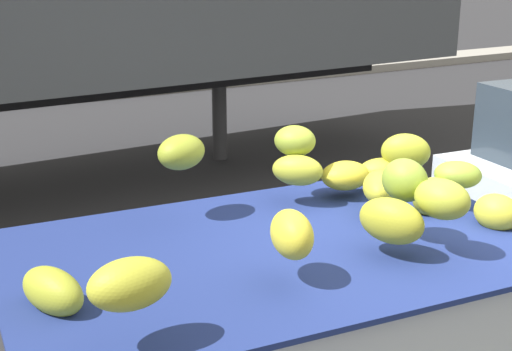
# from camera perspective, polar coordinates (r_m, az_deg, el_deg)

# --- Properties ---
(curb_strip) EXTENTS (80.00, 0.80, 0.16)m
(curb_strip) POSITION_cam_1_polar(r_m,az_deg,el_deg) (13.21, -14.00, 6.11)
(curb_strip) COLOR gray
(curb_strip) RESTS_ON ground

